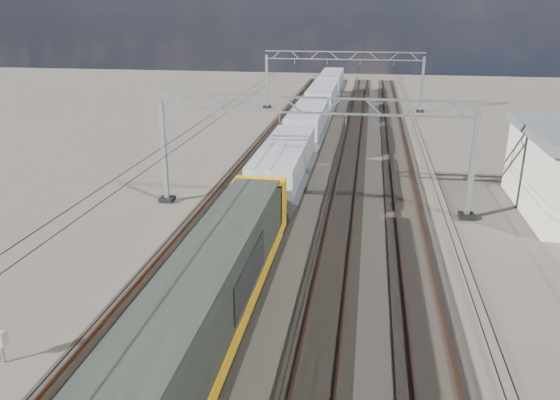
% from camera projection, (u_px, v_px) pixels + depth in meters
% --- Properties ---
extents(ground, '(160.00, 160.00, 0.00)m').
position_uv_depth(ground, '(303.00, 234.00, 30.85)').
color(ground, '#2B2520').
rests_on(ground, ground).
extents(track_outer_west, '(2.60, 140.00, 0.30)m').
position_uv_depth(track_outer_west, '(201.00, 226.00, 31.73)').
color(track_outer_west, black).
rests_on(track_outer_west, ground).
extents(track_loco, '(2.60, 140.00, 0.30)m').
position_uv_depth(track_loco, '(268.00, 230.00, 31.13)').
color(track_loco, black).
rests_on(track_loco, ground).
extents(track_inner_east, '(2.60, 140.00, 0.30)m').
position_uv_depth(track_inner_east, '(338.00, 235.00, 30.52)').
color(track_inner_east, black).
rests_on(track_inner_east, ground).
extents(track_outer_east, '(2.60, 140.00, 0.30)m').
position_uv_depth(track_outer_east, '(411.00, 239.00, 29.91)').
color(track_outer_east, black).
rests_on(track_outer_east, ground).
extents(catenary_gantry_mid, '(19.90, 0.90, 7.11)m').
position_uv_depth(catenary_gantry_mid, '(312.00, 150.00, 33.27)').
color(catenary_gantry_mid, '#969DA4').
rests_on(catenary_gantry_mid, ground).
extents(catenary_gantry_far, '(19.90, 0.90, 7.11)m').
position_uv_depth(catenary_gantry_far, '(343.00, 78.00, 66.77)').
color(catenary_gantry_far, '#969DA4').
rests_on(catenary_gantry_far, ground).
extents(overhead_wires, '(12.03, 140.00, 0.53)m').
position_uv_depth(overhead_wires, '(319.00, 108.00, 36.37)').
color(overhead_wires, black).
rests_on(overhead_wires, ground).
extents(locomotive, '(2.76, 21.10, 3.62)m').
position_uv_depth(locomotive, '(208.00, 298.00, 19.42)').
color(locomotive, black).
rests_on(locomotive, ground).
extents(hopper_wagon_lead, '(3.38, 13.00, 3.25)m').
position_uv_depth(hopper_wagon_lead, '(284.00, 166.00, 35.91)').
color(hopper_wagon_lead, black).
rests_on(hopper_wagon_lead, ground).
extents(hopper_wagon_mid, '(3.38, 13.00, 3.25)m').
position_uv_depth(hopper_wagon_mid, '(308.00, 123.00, 49.13)').
color(hopper_wagon_mid, black).
rests_on(hopper_wagon_mid, ground).
extents(hopper_wagon_third, '(3.38, 13.00, 3.25)m').
position_uv_depth(hopper_wagon_third, '(322.00, 99.00, 62.34)').
color(hopper_wagon_third, black).
rests_on(hopper_wagon_third, ground).
extents(hopper_wagon_fourth, '(3.38, 13.00, 3.25)m').
position_uv_depth(hopper_wagon_fourth, '(331.00, 83.00, 75.56)').
color(hopper_wagon_fourth, black).
rests_on(hopper_wagon_fourth, ground).
extents(trackside_cabinet, '(0.45, 0.35, 1.27)m').
position_uv_depth(trackside_cabinet, '(0.00, 339.00, 19.36)').
color(trackside_cabinet, '#969DA4').
rests_on(trackside_cabinet, ground).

